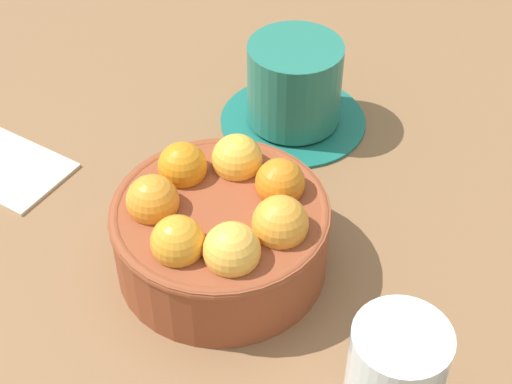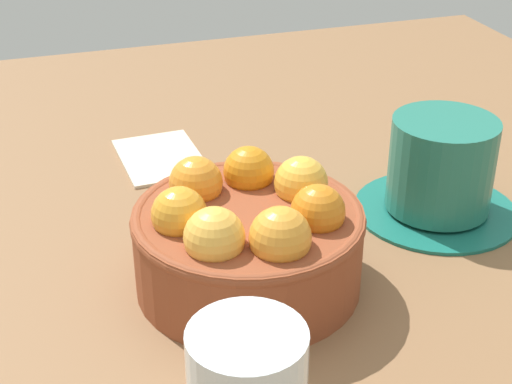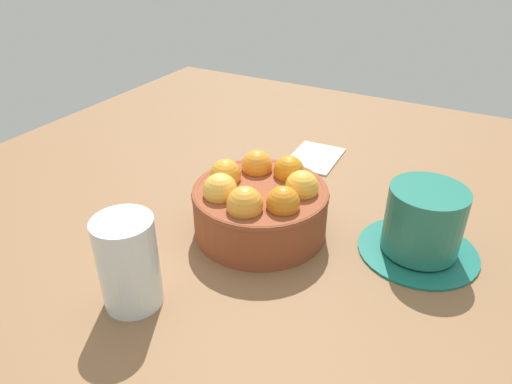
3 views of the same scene
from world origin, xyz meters
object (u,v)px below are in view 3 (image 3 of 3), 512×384
at_px(terracotta_bowl, 260,203).
at_px(folded_napkin, 315,157).
at_px(coffee_cup, 423,225).
at_px(water_glass, 128,263).

bearing_deg(terracotta_bowl, folded_napkin, 4.81).
bearing_deg(coffee_cup, folded_napkin, 49.58).
bearing_deg(water_glass, coffee_cup, -46.82).
distance_m(water_glass, folded_napkin, 0.40).
bearing_deg(water_glass, terracotta_bowl, -17.50).
bearing_deg(folded_napkin, terracotta_bowl, -175.19).
bearing_deg(water_glass, folded_napkin, -5.10).
height_order(terracotta_bowl, water_glass, water_glass).
distance_m(coffee_cup, folded_napkin, 0.27).
xyz_separation_m(coffee_cup, water_glass, (-0.22, 0.24, 0.01)).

